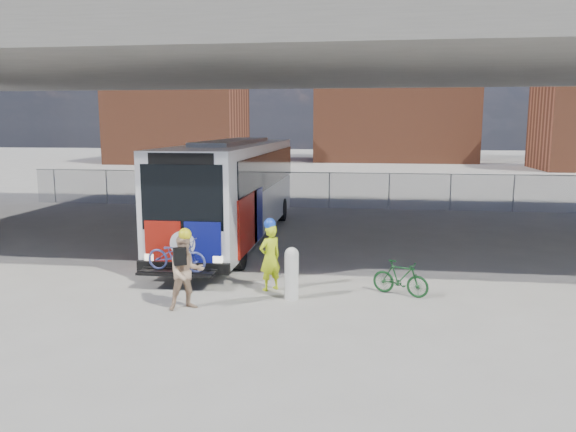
% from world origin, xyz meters
% --- Properties ---
extents(ground, '(160.00, 160.00, 0.00)m').
position_xyz_m(ground, '(0.00, 0.00, 0.00)').
color(ground, '#9E9991').
rests_on(ground, ground).
extents(bus, '(2.67, 12.97, 3.69)m').
position_xyz_m(bus, '(-2.00, 3.75, 2.11)').
color(bus, silver).
rests_on(bus, ground).
extents(overpass, '(40.00, 16.00, 7.95)m').
position_xyz_m(overpass, '(0.00, 4.00, 6.54)').
color(overpass, '#605E59').
rests_on(overpass, ground).
extents(chainlink_fence, '(30.00, 0.06, 30.00)m').
position_xyz_m(chainlink_fence, '(0.00, 12.00, 1.42)').
color(chainlink_fence, gray).
rests_on(chainlink_fence, ground).
extents(brick_buildings, '(54.00, 22.00, 12.00)m').
position_xyz_m(brick_buildings, '(1.23, 48.23, 5.42)').
color(brick_buildings, brown).
rests_on(brick_buildings, ground).
extents(smokestack, '(2.20, 2.20, 25.00)m').
position_xyz_m(smokestack, '(14.00, 55.00, 12.50)').
color(smokestack, brown).
rests_on(smokestack, ground).
extents(bollard, '(0.34, 0.34, 1.31)m').
position_xyz_m(bollard, '(1.06, -3.28, 0.70)').
color(bollard, white).
rests_on(bollard, ground).
extents(cyclist_hivis, '(0.74, 0.73, 1.89)m').
position_xyz_m(cyclist_hivis, '(0.41, -2.58, 0.91)').
color(cyclist_hivis, '#D7F619').
rests_on(cyclist_hivis, ground).
extents(cyclist_tan, '(1.07, 1.01, 1.91)m').
position_xyz_m(cyclist_tan, '(-1.26, -4.34, 0.90)').
color(cyclist_tan, tan).
rests_on(cyclist_tan, ground).
extents(bike_parked, '(1.51, 0.98, 0.88)m').
position_xyz_m(bike_parked, '(3.72, -2.58, 0.44)').
color(bike_parked, '#15441E').
rests_on(bike_parked, ground).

